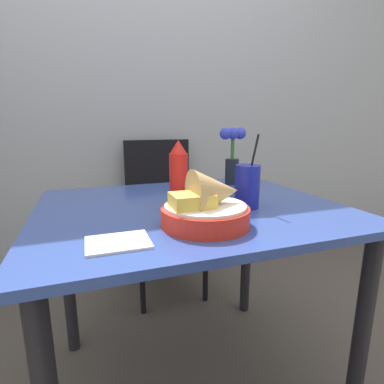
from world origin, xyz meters
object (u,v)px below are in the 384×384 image
at_px(ketchup_bottle, 179,175).
at_px(chair_far_window, 161,203).
at_px(drink_cup, 247,188).
at_px(flower_vase, 232,153).
at_px(food_basket, 208,206).

bearing_deg(ketchup_bottle, chair_far_window, 80.68).
bearing_deg(chair_far_window, drink_cup, -84.89).
bearing_deg(flower_vase, ketchup_bottle, -139.66).
xyz_separation_m(chair_far_window, drink_cup, (0.08, -0.88, 0.27)).
height_order(ketchup_bottle, drink_cup, drink_cup).
distance_m(food_basket, flower_vase, 0.60).
relative_size(drink_cup, flower_vase, 0.94).
bearing_deg(drink_cup, flower_vase, 70.30).
bearing_deg(ketchup_bottle, drink_cup, -21.03).
bearing_deg(drink_cup, food_basket, -146.63).
distance_m(ketchup_bottle, flower_vase, 0.45).
bearing_deg(drink_cup, chair_far_window, 95.11).
height_order(drink_cup, flower_vase, flower_vase).
bearing_deg(ketchup_bottle, food_basket, -84.15).
height_order(ketchup_bottle, flower_vase, flower_vase).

